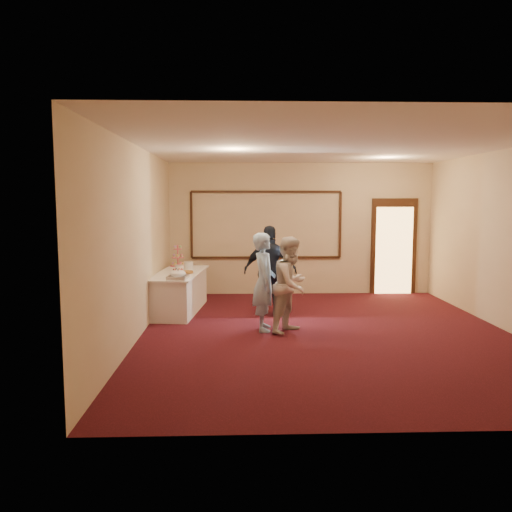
{
  "coord_description": "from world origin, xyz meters",
  "views": [
    {
      "loc": [
        -1.42,
        -7.89,
        2.15
      ],
      "look_at": [
        -1.11,
        1.09,
        1.15
      ],
      "focal_mm": 35.0,
      "sensor_mm": 36.0,
      "label": 1
    }
  ],
  "objects_px": {
    "pavlova_tray": "(178,275)",
    "tart": "(187,272)",
    "cupcake_stand": "(178,258)",
    "plate_stack_a": "(179,269)",
    "buffet_table": "(179,292)",
    "plate_stack_b": "(189,266)",
    "man": "(264,282)",
    "woman": "(291,285)",
    "guest": "(270,271)"
  },
  "relations": [
    {
      "from": "pavlova_tray",
      "to": "tart",
      "type": "relative_size",
      "value": 1.87
    },
    {
      "from": "cupcake_stand",
      "to": "plate_stack_a",
      "type": "xyz_separation_m",
      "value": [
        0.14,
        -0.94,
        -0.1
      ]
    },
    {
      "from": "buffet_table",
      "to": "plate_stack_b",
      "type": "xyz_separation_m",
      "value": [
        0.16,
        0.35,
        0.46
      ]
    },
    {
      "from": "cupcake_stand",
      "to": "man",
      "type": "relative_size",
      "value": 0.3
    },
    {
      "from": "plate_stack_a",
      "to": "man",
      "type": "distance_m",
      "value": 2.13
    },
    {
      "from": "cupcake_stand",
      "to": "man",
      "type": "distance_m",
      "value": 2.93
    },
    {
      "from": "plate_stack_b",
      "to": "tart",
      "type": "height_order",
      "value": "plate_stack_b"
    },
    {
      "from": "pavlova_tray",
      "to": "man",
      "type": "relative_size",
      "value": 0.31
    },
    {
      "from": "buffet_table",
      "to": "cupcake_stand",
      "type": "bearing_deg",
      "value": 97.74
    },
    {
      "from": "woman",
      "to": "guest",
      "type": "distance_m",
      "value": 1.21
    },
    {
      "from": "buffet_table",
      "to": "tart",
      "type": "relative_size",
      "value": 8.23
    },
    {
      "from": "plate_stack_a",
      "to": "tart",
      "type": "height_order",
      "value": "plate_stack_a"
    },
    {
      "from": "guest",
      "to": "woman",
      "type": "bearing_deg",
      "value": 111.53
    },
    {
      "from": "man",
      "to": "plate_stack_a",
      "type": "bearing_deg",
      "value": 47.69
    },
    {
      "from": "cupcake_stand",
      "to": "plate_stack_b",
      "type": "bearing_deg",
      "value": -63.85
    },
    {
      "from": "buffet_table",
      "to": "man",
      "type": "distance_m",
      "value": 2.19
    },
    {
      "from": "tart",
      "to": "guest",
      "type": "bearing_deg",
      "value": -7.22
    },
    {
      "from": "buffet_table",
      "to": "woman",
      "type": "relative_size",
      "value": 1.4
    },
    {
      "from": "cupcake_stand",
      "to": "plate_stack_b",
      "type": "relative_size",
      "value": 2.51
    },
    {
      "from": "cupcake_stand",
      "to": "guest",
      "type": "height_order",
      "value": "guest"
    },
    {
      "from": "pavlova_tray",
      "to": "plate_stack_b",
      "type": "height_order",
      "value": "pavlova_tray"
    },
    {
      "from": "woman",
      "to": "guest",
      "type": "bearing_deg",
      "value": 48.53
    },
    {
      "from": "plate_stack_a",
      "to": "man",
      "type": "bearing_deg",
      "value": -42.69
    },
    {
      "from": "plate_stack_a",
      "to": "woman",
      "type": "xyz_separation_m",
      "value": [
        2.0,
        -1.57,
        -0.06
      ]
    },
    {
      "from": "buffet_table",
      "to": "woman",
      "type": "bearing_deg",
      "value": -38.13
    },
    {
      "from": "tart",
      "to": "buffet_table",
      "type": "bearing_deg",
      "value": 132.07
    },
    {
      "from": "plate_stack_a",
      "to": "man",
      "type": "relative_size",
      "value": 0.1
    },
    {
      "from": "plate_stack_b",
      "to": "woman",
      "type": "xyz_separation_m",
      "value": [
        1.86,
        -1.93,
        -0.07
      ]
    },
    {
      "from": "buffet_table",
      "to": "pavlova_tray",
      "type": "height_order",
      "value": "pavlova_tray"
    },
    {
      "from": "tart",
      "to": "woman",
      "type": "relative_size",
      "value": 0.17
    },
    {
      "from": "cupcake_stand",
      "to": "woman",
      "type": "bearing_deg",
      "value": -49.5
    },
    {
      "from": "man",
      "to": "guest",
      "type": "height_order",
      "value": "guest"
    },
    {
      "from": "buffet_table",
      "to": "man",
      "type": "bearing_deg",
      "value": -42.69
    },
    {
      "from": "tart",
      "to": "woman",
      "type": "height_order",
      "value": "woman"
    },
    {
      "from": "tart",
      "to": "woman",
      "type": "distance_m",
      "value": 2.29
    },
    {
      "from": "buffet_table",
      "to": "plate_stack_b",
      "type": "bearing_deg",
      "value": 65.94
    },
    {
      "from": "plate_stack_b",
      "to": "man",
      "type": "relative_size",
      "value": 0.12
    },
    {
      "from": "buffet_table",
      "to": "pavlova_tray",
      "type": "bearing_deg",
      "value": -84.02
    },
    {
      "from": "plate_stack_a",
      "to": "tart",
      "type": "relative_size",
      "value": 0.63
    },
    {
      "from": "woman",
      "to": "guest",
      "type": "xyz_separation_m",
      "value": [
        -0.27,
        1.18,
        0.06
      ]
    },
    {
      "from": "guest",
      "to": "tart",
      "type": "bearing_deg",
      "value": 1.58
    },
    {
      "from": "man",
      "to": "guest",
      "type": "relative_size",
      "value": 0.96
    },
    {
      "from": "cupcake_stand",
      "to": "woman",
      "type": "distance_m",
      "value": 3.3
    },
    {
      "from": "buffet_table",
      "to": "woman",
      "type": "distance_m",
      "value": 2.59
    },
    {
      "from": "buffet_table",
      "to": "plate_stack_b",
      "type": "relative_size",
      "value": 11.26
    },
    {
      "from": "pavlova_tray",
      "to": "woman",
      "type": "relative_size",
      "value": 0.32
    },
    {
      "from": "plate_stack_b",
      "to": "woman",
      "type": "relative_size",
      "value": 0.12
    },
    {
      "from": "pavlova_tray",
      "to": "cupcake_stand",
      "type": "distance_m",
      "value": 1.77
    },
    {
      "from": "cupcake_stand",
      "to": "guest",
      "type": "distance_m",
      "value": 2.3
    },
    {
      "from": "plate_stack_b",
      "to": "pavlova_tray",
      "type": "bearing_deg",
      "value": -93.36
    }
  ]
}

